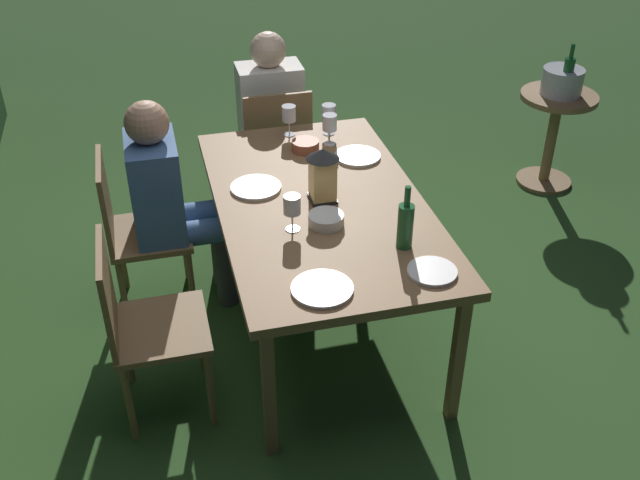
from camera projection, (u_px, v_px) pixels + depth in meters
name	position (u px, v px, depth m)	size (l,w,h in m)	color
ground_plane	(320.00, 322.00, 3.86)	(16.00, 16.00, 0.00)	#2D5123
dining_table	(320.00, 211.00, 3.49)	(1.68, 0.95, 0.73)	olive
chair_side_right_b	(134.00, 228.00, 3.72)	(0.42, 0.40, 0.87)	brown
person_in_blue	(170.00, 197.00, 3.68)	(0.38, 0.47, 1.15)	#426699
chair_head_far	(276.00, 147.00, 4.47)	(0.40, 0.42, 0.87)	brown
person_in_cream	(269.00, 111.00, 4.55)	(0.48, 0.38, 1.15)	white
chair_side_right_a	(142.00, 322.00, 3.11)	(0.42, 0.40, 0.87)	brown
lantern_centerpiece	(323.00, 172.00, 3.38)	(0.15, 0.15, 0.27)	black
green_bottle_on_table	(405.00, 225.00, 3.08)	(0.07, 0.07, 0.29)	#1E5B2D
wine_glass_a	(292.00, 206.00, 3.19)	(0.08, 0.08, 0.17)	silver
wine_glass_b	(289.00, 115.00, 3.98)	(0.08, 0.08, 0.17)	silver
wine_glass_c	(330.00, 124.00, 3.88)	(0.08, 0.08, 0.17)	silver
wine_glass_d	(329.00, 114.00, 3.99)	(0.08, 0.08, 0.17)	silver
plate_a	(432.00, 271.00, 2.98)	(0.20, 0.20, 0.01)	white
plate_b	(256.00, 187.00, 3.55)	(0.24, 0.24, 0.01)	white
plate_c	(358.00, 156.00, 3.82)	(0.24, 0.24, 0.01)	silver
plate_d	(322.00, 289.00, 2.88)	(0.25, 0.25, 0.01)	white
bowl_olives	(326.00, 219.00, 3.27)	(0.16, 0.16, 0.05)	silver
bowl_bread	(305.00, 145.00, 3.87)	(0.14, 0.14, 0.06)	#9E5138
side_table	(554.00, 125.00, 4.87)	(0.49, 0.49, 0.64)	brown
ice_bucket	(563.00, 80.00, 4.69)	(0.26, 0.26, 0.34)	#B2B7BF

